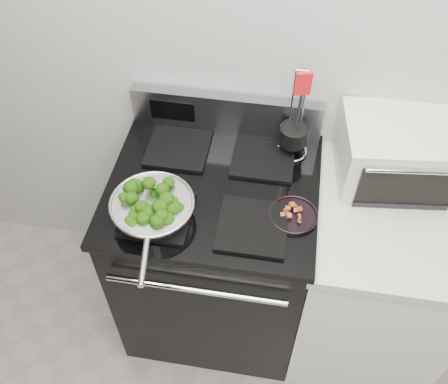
% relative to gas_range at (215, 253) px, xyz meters
% --- Properties ---
extents(back_wall, '(4.00, 0.02, 2.70)m').
position_rel_gas_range_xyz_m(back_wall, '(0.30, 0.34, 0.86)').
color(back_wall, beige).
rests_on(back_wall, ground).
extents(gas_range, '(0.79, 0.69, 1.13)m').
position_rel_gas_range_xyz_m(gas_range, '(0.00, 0.00, 0.00)').
color(gas_range, black).
rests_on(gas_range, floor).
extents(counter, '(0.62, 0.68, 0.92)m').
position_rel_gas_range_xyz_m(counter, '(0.68, -0.00, -0.03)').
color(counter, white).
rests_on(counter, floor).
extents(skillet, '(0.30, 0.47, 0.06)m').
position_rel_gas_range_xyz_m(skillet, '(-0.18, -0.18, 0.51)').
color(skillet, silver).
rests_on(skillet, gas_range).
extents(broccoli_pile, '(0.23, 0.23, 0.08)m').
position_rel_gas_range_xyz_m(broccoli_pile, '(-0.18, -0.18, 0.53)').
color(broccoli_pile, black).
rests_on(broccoli_pile, skillet).
extents(bacon_plate, '(0.17, 0.17, 0.04)m').
position_rel_gas_range_xyz_m(bacon_plate, '(0.31, -0.10, 0.48)').
color(bacon_plate, black).
rests_on(bacon_plate, gas_range).
extents(utensil_holder, '(0.13, 0.13, 0.39)m').
position_rel_gas_range_xyz_m(utensil_holder, '(0.27, 0.22, 0.53)').
color(utensil_holder, silver).
rests_on(utensil_holder, gas_range).
extents(toaster_oven, '(0.46, 0.37, 0.25)m').
position_rel_gas_range_xyz_m(toaster_oven, '(0.67, 0.19, 0.56)').
color(toaster_oven, white).
rests_on(toaster_oven, counter).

